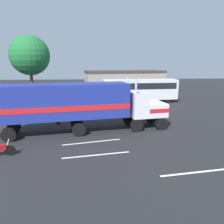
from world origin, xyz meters
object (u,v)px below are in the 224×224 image
at_px(person_bystander, 58,115).
at_px(tree_left, 30,55).
at_px(parked_bus, 140,89).
at_px(parked_car, 72,104).
at_px(semi_truck, 78,103).

height_order(person_bystander, tree_left, tree_left).
bearing_deg(person_bystander, parked_bus, 46.99).
xyz_separation_m(parked_bus, tree_left, (-16.07, 1.59, 4.78)).
bearing_deg(person_bystander, parked_car, 82.35).
distance_m(person_bystander, parked_bus, 15.25).
bearing_deg(semi_truck, person_bystander, 129.61).
xyz_separation_m(semi_truck, tree_left, (-7.87, 15.34, 4.32)).
bearing_deg(tree_left, person_bystander, -65.87).
height_order(parked_bus, tree_left, tree_left).
bearing_deg(parked_car, tree_left, 134.11).
bearing_deg(parked_bus, tree_left, 174.33).
bearing_deg(parked_bus, parked_car, -151.88).
bearing_deg(semi_truck, parked_car, 98.99).
distance_m(person_bystander, parked_car, 6.06).
xyz_separation_m(person_bystander, tree_left, (-5.70, 12.71, 5.96)).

